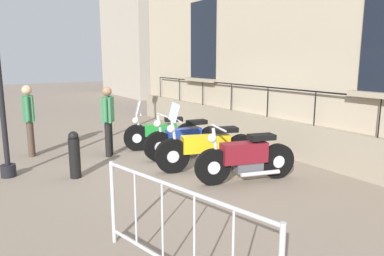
# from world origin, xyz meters

# --- Properties ---
(ground_plane) EXTENTS (60.00, 60.00, 0.00)m
(ground_plane) POSITION_xyz_m (0.00, 0.00, 0.00)
(ground_plane) COLOR gray
(building_facade) EXTENTS (0.82, 13.56, 6.76)m
(building_facade) POSITION_xyz_m (-2.68, -0.00, 3.25)
(building_facade) COLOR tan
(building_facade) RESTS_ON ground_plane
(motorcycle_green) EXTENTS (1.87, 0.91, 1.27)m
(motorcycle_green) POSITION_xyz_m (-0.14, -1.50, 0.41)
(motorcycle_green) COLOR black
(motorcycle_green) RESTS_ON ground_plane
(motorcycle_blue) EXTENTS (2.04, 0.57, 1.05)m
(motorcycle_blue) POSITION_xyz_m (-0.23, -0.52, 0.42)
(motorcycle_blue) COLOR black
(motorcycle_blue) RESTS_ON ground_plane
(motorcycle_yellow) EXTENTS (2.16, 0.90, 1.41)m
(motorcycle_yellow) POSITION_xyz_m (-0.12, 0.52, 0.45)
(motorcycle_yellow) COLOR black
(motorcycle_yellow) RESTS_ON ground_plane
(motorcycle_maroon) EXTENTS (1.95, 0.82, 1.07)m
(motorcycle_maroon) POSITION_xyz_m (-0.31, 1.52, 0.45)
(motorcycle_maroon) COLOR black
(motorcycle_maroon) RESTS_ON ground_plane
(crowd_barrier) EXTENTS (0.57, 2.34, 1.05)m
(crowd_barrier) POSITION_xyz_m (2.32, 3.54, 0.57)
(crowd_barrier) COLOR #B7B7BF
(crowd_barrier) RESTS_ON ground_plane
(bollard) EXTENTS (0.21, 0.21, 0.92)m
(bollard) POSITION_xyz_m (2.32, -0.41, 0.46)
(bollard) COLOR black
(bollard) RESTS_ON ground_plane
(pedestrian_standing) EXTENTS (0.30, 0.52, 1.67)m
(pedestrian_standing) POSITION_xyz_m (2.76, -2.60, 0.95)
(pedestrian_standing) COLOR #47382D
(pedestrian_standing) RESTS_ON ground_plane
(pedestrian_walking) EXTENTS (0.38, 0.46, 1.64)m
(pedestrian_walking) POSITION_xyz_m (1.21, -1.62, 0.92)
(pedestrian_walking) COLOR black
(pedestrian_walking) RESTS_ON ground_plane
(distant_building) EXTENTS (3.12, 6.23, 6.16)m
(distant_building) POSITION_xyz_m (-5.80, -14.98, 3.08)
(distant_building) COLOR #9E9384
(distant_building) RESTS_ON ground_plane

